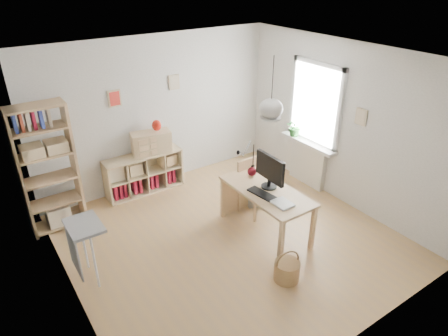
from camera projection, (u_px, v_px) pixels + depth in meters
ground at (230, 239)px, 6.05m from camera, size 4.50×4.50×0.00m
room_shell at (271, 109)px, 5.29m from camera, size 4.50×4.50×4.50m
window_unit at (316, 104)px, 6.89m from camera, size 0.07×1.16×1.46m
radiator at (308, 164)px, 7.40m from camera, size 0.10×0.80×0.80m
windowsill at (308, 143)px, 7.18m from camera, size 0.22×1.20×0.06m
desk at (266, 195)px, 5.91m from camera, size 0.70×1.50×0.75m
cube_shelf at (142, 176)px, 7.20m from camera, size 1.40×0.38×0.72m
tall_bookshelf at (46, 165)px, 5.85m from camera, size 0.80×0.38×2.00m
side_table at (81, 238)px, 4.98m from camera, size 0.40×0.55×0.85m
chair at (254, 183)px, 6.49m from camera, size 0.48×0.48×0.92m
wicker_basket at (287, 270)px, 5.21m from camera, size 0.34×0.34×0.47m
storage_chest at (260, 190)px, 6.97m from camera, size 0.72×0.77×0.59m
monitor at (270, 170)px, 5.81m from camera, size 0.24×0.59×0.51m
keyboard at (262, 194)px, 5.75m from camera, size 0.23×0.46×0.02m
task_lamp at (245, 155)px, 6.22m from camera, size 0.41×0.15×0.44m
yarn_ball at (252, 172)px, 6.23m from camera, size 0.14×0.14×0.14m
paper_tray at (283, 204)px, 5.51m from camera, size 0.23×0.29×0.03m
drawer_chest at (151, 142)px, 6.99m from camera, size 0.73×0.44×0.39m
red_vase at (157, 125)px, 6.92m from camera, size 0.16×0.16×0.19m
potted_plant at (295, 127)px, 7.33m from camera, size 0.39×0.36×0.35m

